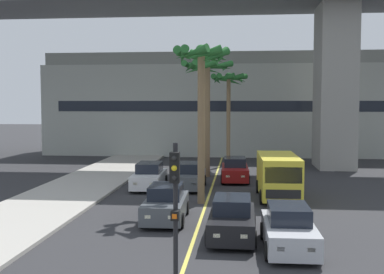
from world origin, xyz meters
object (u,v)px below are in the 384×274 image
car_queue_second (149,177)px  car_queue_sixth (232,219)px  traffic_light_median_near (175,203)px  car_queue_fifth (166,204)px  palm_tree_far_median (229,86)px  car_queue_fourth (289,229)px  palm_tree_near_median (201,73)px  delivery_van (278,175)px  car_queue_front (235,170)px  palm_tree_mid_median (207,85)px  car_queue_third (189,177)px

car_queue_second → car_queue_sixth: 11.55m
car_queue_second → traffic_light_median_near: bearing=-77.1°
car_queue_fifth → palm_tree_far_median: 20.32m
car_queue_fourth → palm_tree_near_median: (-3.73, 7.60, 5.98)m
delivery_van → traffic_light_median_near: (-3.63, -14.59, 1.43)m
car_queue_fifth → traffic_light_median_near: traffic_light_median_near is taller
car_queue_fourth → delivery_van: 9.25m
delivery_van → car_queue_front: bearing=112.6°
car_queue_second → palm_tree_mid_median: palm_tree_mid_median is taller
car_queue_front → car_queue_fourth: size_ratio=1.01×
palm_tree_far_median → palm_tree_near_median: bearing=-93.7°
car_queue_sixth → palm_tree_mid_median: bearing=97.6°
car_queue_fifth → delivery_van: (5.30, 5.40, 0.57)m
palm_tree_mid_median → car_queue_sixth: bearing=-82.4°
car_queue_front → traffic_light_median_near: traffic_light_median_near is taller
car_queue_second → car_queue_fourth: bearing=-58.2°
delivery_van → palm_tree_far_median: size_ratio=0.69×
car_queue_second → palm_tree_far_median: palm_tree_far_median is taller
palm_tree_far_median → car_queue_sixth: bearing=-88.1°
car_queue_third → palm_tree_mid_median: palm_tree_mid_median is taller
car_queue_sixth → car_queue_second: bearing=116.7°
car_queue_third → delivery_van: (5.10, -2.63, 0.57)m
car_queue_front → car_queue_second: same height
palm_tree_near_median → delivery_van: bearing=22.0°
delivery_van → palm_tree_mid_median: palm_tree_mid_median is taller
car_queue_front → car_queue_third: 4.13m
car_queue_fifth → palm_tree_far_median: palm_tree_far_median is taller
car_queue_fourth → delivery_van: size_ratio=0.78×
car_queue_front → car_queue_fifth: (-2.90, -11.15, 0.00)m
palm_tree_near_median → palm_tree_far_median: bearing=86.3°
palm_tree_mid_median → palm_tree_far_median: bearing=78.1°
car_queue_second → car_queue_sixth: bearing=-63.3°
car_queue_fifth → palm_tree_near_median: size_ratio=0.51×
car_queue_third → palm_tree_near_median: (1.06, -4.26, 5.98)m
car_queue_fourth → palm_tree_far_median: bearing=96.7°
car_queue_third → traffic_light_median_near: bearing=-85.1°
car_queue_second → delivery_van: bearing=-17.8°
car_queue_front → palm_tree_mid_median: (-2.00, 1.73, 5.71)m
car_queue_third → palm_tree_far_median: (2.07, 11.31, 5.81)m
car_queue_fourth → car_queue_fifth: same height
car_queue_third → palm_tree_far_median: bearing=79.6°
car_queue_front → traffic_light_median_near: 20.47m
car_queue_sixth → palm_tree_far_median: (-0.71, 21.84, 5.81)m
delivery_van → car_queue_sixth: bearing=-106.4°
car_queue_front → palm_tree_far_median: palm_tree_far_median is taller
car_queue_third → palm_tree_mid_median: bearing=81.7°
palm_tree_near_median → palm_tree_mid_median: bearing=92.2°
palm_tree_near_median → palm_tree_far_median: 15.60m
car_queue_front → car_queue_fifth: same height
delivery_van → palm_tree_far_median: 15.20m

